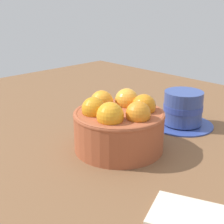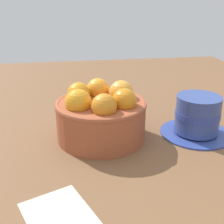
% 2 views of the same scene
% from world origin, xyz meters
% --- Properties ---
extents(ground_plane, '(1.36, 1.14, 0.05)m').
position_xyz_m(ground_plane, '(0.00, 0.00, -0.02)').
color(ground_plane, brown).
extents(terracotta_bowl, '(0.17, 0.17, 0.10)m').
position_xyz_m(terracotta_bowl, '(0.00, 0.00, 0.05)').
color(terracotta_bowl, '#9E4C2D').
rests_on(terracotta_bowl, ground_plane).
extents(coffee_cup, '(0.14, 0.14, 0.08)m').
position_xyz_m(coffee_cup, '(0.01, 0.18, 0.04)').
color(coffee_cup, '#2F438F').
rests_on(coffee_cup, ground_plane).
extents(folded_napkin, '(0.15, 0.12, 0.01)m').
position_xyz_m(folded_napkin, '(0.22, -0.07, 0.00)').
color(folded_napkin, beige).
rests_on(folded_napkin, ground_plane).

